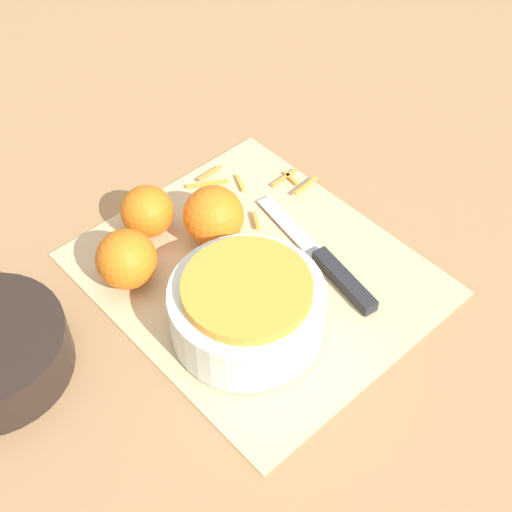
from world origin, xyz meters
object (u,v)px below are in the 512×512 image
Objects in this scene: knife at (333,269)px; orange_right at (212,217)px; orange_left at (147,211)px; orange_back at (126,259)px; bowl_speckled at (247,307)px.

orange_right reaches higher than knife.
knife is 0.26m from orange_left.
knife is at bearing -129.93° from orange_back.
orange_back is (0.02, 0.13, -0.00)m from orange_right.
orange_right is (0.15, 0.08, 0.03)m from knife.
orange_back is (-0.05, 0.07, 0.00)m from orange_left.
orange_back is at bearing 126.92° from orange_left.
bowl_speckled is 2.29× the size of orange_right.
orange_left is (0.22, 0.13, 0.03)m from knife.
orange_back reaches higher than orange_left.
knife is at bearing -153.71° from orange_right.
orange_left is at bearing 39.69° from knife.
bowl_speckled is 0.22m from orange_left.
knife is 0.27m from orange_back.
orange_left is 0.09m from orange_back.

